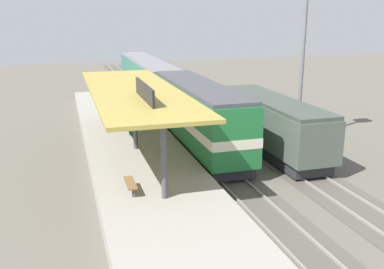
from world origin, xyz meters
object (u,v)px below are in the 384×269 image
Objects in this scene: light_mast at (305,25)px; person_waiting at (131,122)px; platform_bench at (130,183)px; passenger_carriage_single at (148,80)px; person_walking at (125,118)px; freight_car at (272,124)px; locomotive at (198,115)px.

light_mast is 6.84× the size of person_waiting.
platform_bench is 10.17m from person_waiting.
person_walking is (-4.66, -15.09, -0.46)m from passenger_carriage_single.
person_walking is at bearing 83.24° from platform_bench.
passenger_carriage_single reaches higher than person_walking.
locomotive is at bearing 155.85° from freight_car.
light_mast is (13.80, 8.40, 7.05)m from platform_bench.
freight_car is (10.60, 6.35, 0.63)m from platform_bench.
person_waiting is (-4.39, 1.62, -0.56)m from locomotive.
platform_bench is at bearing -148.66° from light_mast.
platform_bench is at bearing -125.50° from locomotive.
freight_car is at bearing 30.92° from platform_bench.
light_mast is 6.84× the size of person_walking.
platform_bench is 0.99× the size of person_walking.
locomotive is 8.44× the size of person_walking.
person_walking is (-12.46, 2.92, -6.54)m from light_mast.
person_waiting and person_walking have the same top height.
freight_car is at bearing -77.09° from passenger_carriage_single.
light_mast is at bearing 31.34° from platform_bench.
person_waiting is 1.00× the size of person_walking.
light_mast is at bearing -7.61° from person_waiting.
light_mast is at bearing -66.58° from passenger_carriage_single.
platform_bench is 17.63m from light_mast.
passenger_carriage_single is at bearing 102.91° from freight_car.
light_mast is 13.94m from person_waiting.
platform_bench is at bearing -96.76° from person_walking.
locomotive is 5.52m from person_walking.
platform_bench is 27.10m from passenger_carriage_single.
person_waiting is at bearing 159.77° from locomotive.
person_waiting is (-12.19, 1.63, -6.54)m from light_mast.
light_mast is at bearing -13.20° from person_walking.
person_walking is (1.34, 11.32, 0.51)m from platform_bench.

